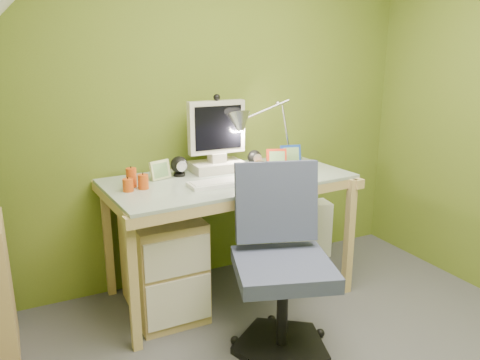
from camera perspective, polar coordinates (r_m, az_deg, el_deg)
name	(u,v)px	position (r m, az deg, el deg)	size (l,w,h in m)	color
wall_back	(201,109)	(3.19, -4.83, 8.68)	(3.20, 0.01, 2.40)	#5E7223
desk	(229,236)	(3.08, -1.36, -6.90)	(1.51, 0.75, 0.81)	tan
monitor	(217,130)	(3.05, -2.88, 6.08)	(0.39, 0.23, 0.54)	beige
speaker_left	(179,166)	(2.98, -7.44, 1.70)	(0.11, 0.11, 0.13)	black
speaker_right	(254,159)	(3.19, 1.77, 2.63)	(0.10, 0.10, 0.12)	black
keyboard	(226,182)	(2.79, -1.68, -0.26)	(0.46, 0.15, 0.02)	white
mousepad	(292,175)	(3.01, 6.31, 0.65)	(0.22, 0.16, 0.01)	#DE5822
mouse	(292,172)	(3.00, 6.32, 0.96)	(0.11, 0.07, 0.04)	silver
amber_tumbler	(260,169)	(2.95, 2.42, 1.32)	(0.07, 0.07, 0.09)	brown
candle_cluster	(133,179)	(2.75, -12.90, 0.09)	(0.15, 0.13, 0.11)	#C64811
photo_frame_red	(276,157)	(3.23, 4.46, 2.77)	(0.14, 0.02, 0.12)	red
photo_frame_blue	(291,154)	(3.33, 6.19, 3.19)	(0.15, 0.02, 0.13)	#163A9B
photo_frame_green	(160,170)	(2.92, -9.71, 1.22)	(0.14, 0.02, 0.12)	#C5D18F
desk_lamp	(277,118)	(3.25, 4.48, 7.56)	(0.60, 0.26, 0.64)	silver
task_chair	(283,265)	(2.47, 5.32, -10.25)	(0.56, 0.56, 1.01)	#393F5D
radiator	(302,230)	(3.71, 7.56, -6.07)	(0.44, 0.18, 0.44)	white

